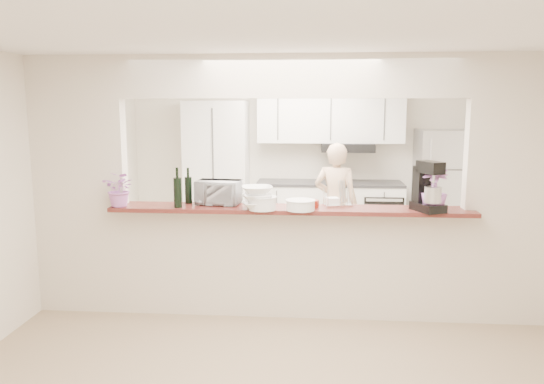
# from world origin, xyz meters

# --- Properties ---
(floor) EXTENTS (6.00, 6.00, 0.00)m
(floor) POSITION_xyz_m (0.00, 0.00, 0.00)
(floor) COLOR tan
(floor) RESTS_ON ground
(tile_overlay) EXTENTS (5.00, 2.90, 0.01)m
(tile_overlay) POSITION_xyz_m (0.00, 1.55, 0.01)
(tile_overlay) COLOR beige
(tile_overlay) RESTS_ON floor
(partition) EXTENTS (5.00, 0.15, 2.50)m
(partition) POSITION_xyz_m (0.00, 0.00, 1.48)
(partition) COLOR beige
(partition) RESTS_ON floor
(bar_counter) EXTENTS (3.40, 0.38, 1.09)m
(bar_counter) POSITION_xyz_m (0.00, -0.00, 0.58)
(bar_counter) COLOR beige
(bar_counter) RESTS_ON floor
(kitchen_cabinets) EXTENTS (3.15, 0.62, 2.25)m
(kitchen_cabinets) POSITION_xyz_m (-0.19, 2.72, 0.97)
(kitchen_cabinets) COLOR silver
(kitchen_cabinets) RESTS_ON floor
(refrigerator) EXTENTS (0.75, 0.70, 1.70)m
(refrigerator) POSITION_xyz_m (2.05, 2.65, 0.85)
(refrigerator) COLOR #AFB0B4
(refrigerator) RESTS_ON floor
(flower_left) EXTENTS (0.34, 0.30, 0.34)m
(flower_left) POSITION_xyz_m (-1.60, -0.15, 1.26)
(flower_left) COLOR pink
(flower_left) RESTS_ON bar_counter
(wine_bottle_a) EXTENTS (0.08, 0.08, 0.38)m
(wine_bottle_a) POSITION_xyz_m (-1.05, -0.15, 1.24)
(wine_bottle_a) COLOR black
(wine_bottle_a) RESTS_ON bar_counter
(wine_bottle_b) EXTENTS (0.07, 0.07, 0.35)m
(wine_bottle_b) POSITION_xyz_m (-1.00, 0.07, 1.23)
(wine_bottle_b) COLOR black
(wine_bottle_b) RESTS_ON bar_counter
(toaster_oven) EXTENTS (0.44, 0.32, 0.23)m
(toaster_oven) POSITION_xyz_m (-0.70, 0.05, 1.20)
(toaster_oven) COLOR #ABABB0
(toaster_oven) RESTS_ON bar_counter
(serving_bowls) EXTENTS (0.34, 0.34, 0.21)m
(serving_bowls) POSITION_xyz_m (-0.30, -0.17, 1.19)
(serving_bowls) COLOR white
(serving_bowls) RESTS_ON bar_counter
(plate_stack_a) EXTENTS (0.27, 0.27, 0.12)m
(plate_stack_a) POSITION_xyz_m (-0.25, -0.19, 1.15)
(plate_stack_a) COLOR white
(plate_stack_a) RESTS_ON bar_counter
(plate_stack_b) EXTENTS (0.27, 0.27, 0.10)m
(plate_stack_b) POSITION_xyz_m (0.10, -0.19, 1.14)
(plate_stack_b) COLOR white
(plate_stack_b) RESTS_ON bar_counter
(red_bowl) EXTENTS (0.14, 0.14, 0.07)m
(red_bowl) POSITION_xyz_m (0.20, -0.03, 1.12)
(red_bowl) COLOR maroon
(red_bowl) RESTS_ON bar_counter
(tan_bowl) EXTENTS (0.14, 0.14, 0.07)m
(tan_bowl) POSITION_xyz_m (0.40, 0.08, 1.12)
(tan_bowl) COLOR tan
(tan_bowl) RESTS_ON bar_counter
(utensil_caddy) EXTENTS (0.29, 0.22, 0.24)m
(utensil_caddy) POSITION_xyz_m (0.45, 0.05, 1.19)
(utensil_caddy) COLOR silver
(utensil_caddy) RESTS_ON bar_counter
(stand_mixer) EXTENTS (0.30, 0.36, 0.46)m
(stand_mixer) POSITION_xyz_m (1.24, -0.14, 1.29)
(stand_mixer) COLOR black
(stand_mixer) RESTS_ON bar_counter
(flower_right) EXTENTS (0.27, 0.27, 0.40)m
(flower_right) POSITION_xyz_m (1.30, -0.15, 1.29)
(flower_right) COLOR #C870D1
(flower_right) RESTS_ON bar_counter
(person) EXTENTS (0.65, 0.51, 1.56)m
(person) POSITION_xyz_m (0.51, 1.83, 0.78)
(person) COLOR tan
(person) RESTS_ON floor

